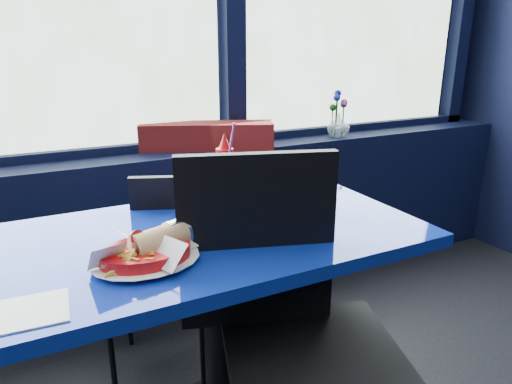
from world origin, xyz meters
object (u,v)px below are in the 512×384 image
(planter_box, at_px, (207,136))
(ketchup_bottle, at_px, (225,169))
(chair_near_back, at_px, (170,265))
(near_table, at_px, (221,282))
(flower_vase, at_px, (338,123))
(food_basket, at_px, (147,252))
(soda_cup, at_px, (227,187))
(chair_near_front, at_px, (291,317))

(planter_box, distance_m, ketchup_bottle, 0.60)
(chair_near_back, relative_size, ketchup_bottle, 3.65)
(near_table, bearing_deg, planter_box, 71.20)
(flower_vase, relative_size, food_basket, 0.99)
(planter_box, distance_m, soda_cup, 0.73)
(chair_near_front, distance_m, food_basket, 0.42)
(ketchup_bottle, distance_m, soda_cup, 0.13)
(chair_near_front, height_order, flower_vase, flower_vase)
(chair_near_back, height_order, planter_box, planter_box)
(ketchup_bottle, bearing_deg, chair_near_back, 166.69)
(chair_near_back, bearing_deg, near_table, 123.96)
(chair_near_back, bearing_deg, planter_box, -102.81)
(chair_near_front, height_order, soda_cup, soda_cup)
(food_basket, height_order, ketchup_bottle, ketchup_bottle)
(chair_near_back, distance_m, flower_vase, 1.27)
(ketchup_bottle, bearing_deg, soda_cup, -110.22)
(chair_near_back, distance_m, ketchup_bottle, 0.42)
(planter_box, bearing_deg, chair_near_back, -102.02)
(flower_vase, distance_m, ketchup_bottle, 1.05)
(planter_box, bearing_deg, flower_vase, 19.02)
(planter_box, bearing_deg, near_table, -86.32)
(near_table, height_order, food_basket, food_basket)
(planter_box, bearing_deg, soda_cup, -83.31)
(flower_vase, bearing_deg, chair_near_front, -130.94)
(chair_near_front, xyz_separation_m, food_basket, (-0.34, 0.15, 0.20))
(flower_vase, relative_size, ketchup_bottle, 1.07)
(planter_box, height_order, soda_cup, soda_cup)
(chair_near_back, distance_m, planter_box, 0.74)
(food_basket, bearing_deg, chair_near_back, 75.15)
(planter_box, xyz_separation_m, soda_cup, (-0.20, -0.70, -0.04))
(chair_near_front, bearing_deg, flower_vase, 66.64)
(food_basket, relative_size, ketchup_bottle, 1.09)
(near_table, distance_m, ketchup_bottle, 0.42)
(planter_box, relative_size, flower_vase, 2.50)
(chair_near_front, xyz_separation_m, ketchup_bottle, (0.05, 0.56, 0.27))
(near_table, relative_size, ketchup_bottle, 5.08)
(chair_near_front, bearing_deg, ketchup_bottle, 102.11)
(planter_box, height_order, food_basket, planter_box)
(planter_box, distance_m, food_basket, 1.13)
(chair_near_front, relative_size, ketchup_bottle, 4.28)
(chair_near_back, height_order, soda_cup, soda_cup)
(ketchup_bottle, relative_size, soda_cup, 0.80)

